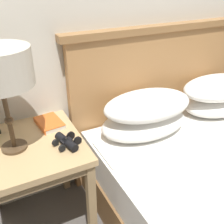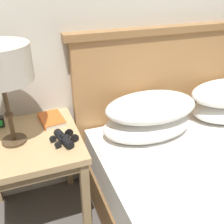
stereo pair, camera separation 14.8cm
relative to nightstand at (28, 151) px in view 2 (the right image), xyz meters
name	(u,v)px [view 2 (the right image)]	position (x,y,z in m)	size (l,w,h in m)	color
nightstand	(28,151)	(0.00, 0.00, 0.00)	(0.58, 0.58, 0.63)	tan
book_on_nightstand	(51,119)	(0.16, 0.14, 0.10)	(0.15, 0.21, 0.03)	silver
binoculars_pair	(64,139)	(0.19, -0.10, 0.11)	(0.15, 0.16, 0.05)	black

